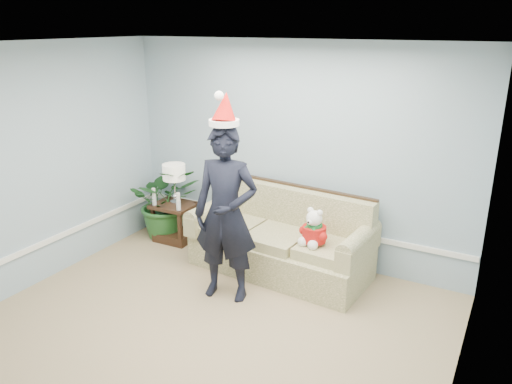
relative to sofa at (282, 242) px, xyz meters
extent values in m
cube|color=tan|center=(-0.09, -2.06, -0.36)|extent=(4.50, 5.00, 0.02)
cube|color=white|center=(-0.09, -2.06, 2.36)|extent=(4.50, 5.00, 0.02)
cube|color=#90A6B8|center=(-0.09, 0.45, 1.00)|extent=(4.50, 0.02, 2.70)
cube|color=#90A6B8|center=(2.17, -2.06, 1.00)|extent=(0.02, 5.00, 2.70)
cube|color=white|center=(-0.09, 0.43, 0.10)|extent=(4.48, 0.03, 0.06)
cube|color=white|center=(-2.32, -2.06, 0.10)|extent=(0.03, 4.98, 0.06)
cube|color=#5F6630|center=(0.00, -0.06, -0.15)|extent=(2.18, 1.06, 0.40)
cube|color=#5F6630|center=(-0.65, -0.11, 0.11)|extent=(0.68, 0.77, 0.12)
cube|color=#5F6630|center=(0.00, -0.11, 0.11)|extent=(0.68, 0.77, 0.12)
cube|color=#5F6630|center=(0.65, -0.11, 0.11)|extent=(0.68, 0.77, 0.12)
cube|color=#5F6630|center=(0.00, 0.28, 0.33)|extent=(2.12, 0.36, 0.56)
cube|color=black|center=(0.00, 0.35, 0.62)|extent=(2.11, 0.22, 0.05)
cube|color=#5F6630|center=(-0.97, -0.06, 0.17)|extent=(0.25, 0.92, 0.24)
cube|color=#5F6630|center=(0.97, -0.06, 0.17)|extent=(0.25, 0.92, 0.24)
cube|color=#3D2416|center=(-1.67, 0.06, 0.16)|extent=(0.57, 0.48, 0.04)
cube|color=#3D2416|center=(-1.67, 0.06, -0.29)|extent=(0.51, 0.42, 0.12)
cube|color=#3D2416|center=(-1.89, -0.12, -0.08)|extent=(0.05, 0.05, 0.54)
cube|color=#3D2416|center=(-1.45, -0.12, -0.08)|extent=(0.05, 0.05, 0.54)
cube|color=#3D2416|center=(-1.89, 0.24, -0.08)|extent=(0.05, 0.05, 0.54)
cube|color=#3D2416|center=(-1.45, 0.24, -0.08)|extent=(0.05, 0.05, 0.54)
cylinder|color=silver|center=(-1.67, 0.10, 0.20)|extent=(0.14, 0.14, 0.03)
sphere|color=silver|center=(-1.67, 0.10, 0.28)|extent=(0.09, 0.09, 0.09)
cylinder|color=silver|center=(-1.67, 0.10, 0.41)|extent=(0.02, 0.02, 0.31)
cylinder|color=beige|center=(-1.67, 0.10, 0.62)|extent=(0.31, 0.31, 0.21)
cylinder|color=silver|center=(-1.87, -0.10, 0.25)|extent=(0.06, 0.06, 0.13)
cylinder|color=white|center=(-1.87, -0.10, 0.37)|extent=(0.05, 0.05, 0.11)
cylinder|color=silver|center=(-1.46, -0.10, 0.25)|extent=(0.06, 0.06, 0.13)
cylinder|color=white|center=(-1.46, -0.10, 0.37)|extent=(0.05, 0.05, 0.11)
imported|color=#1F5222|center=(-1.86, 0.13, 0.17)|extent=(1.24, 1.23, 1.04)
imported|color=black|center=(-0.26, -0.84, 0.61)|extent=(0.77, 0.59, 1.91)
cylinder|color=white|center=(-0.26, -0.84, 1.58)|extent=(0.36, 0.36, 0.06)
cone|color=red|center=(-0.26, -0.82, 1.74)|extent=(0.32, 0.38, 0.36)
sphere|color=white|center=(-0.26, -0.92, 1.85)|extent=(0.09, 0.09, 0.09)
sphere|color=white|center=(0.49, -0.20, 0.30)|extent=(0.25, 0.25, 0.25)
cylinder|color=red|center=(0.49, -0.20, 0.30)|extent=(0.32, 0.32, 0.18)
cylinder|color=#18692D|center=(0.49, -0.20, 0.40)|extent=(0.21, 0.21, 0.03)
sphere|color=white|center=(0.42, -0.32, 0.22)|extent=(0.11, 0.11, 0.11)
sphere|color=white|center=(0.56, -0.32, 0.22)|extent=(0.11, 0.11, 0.11)
sphere|color=white|center=(0.49, -0.21, 0.48)|extent=(0.18, 0.18, 0.18)
sphere|color=black|center=(0.49, -0.32, 0.47)|extent=(0.02, 0.02, 0.02)
sphere|color=white|center=(0.43, -0.20, 0.56)|extent=(0.07, 0.07, 0.07)
sphere|color=white|center=(0.55, -0.20, 0.56)|extent=(0.07, 0.07, 0.07)
camera|label=1|loc=(2.38, -4.98, 2.52)|focal=35.00mm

